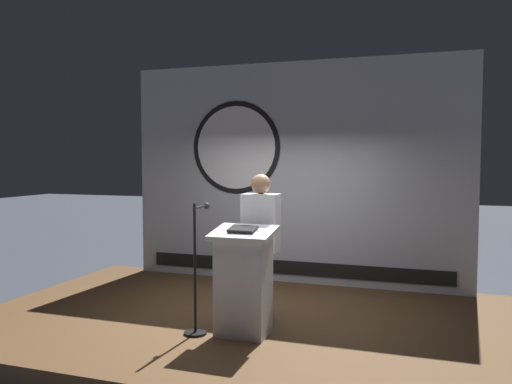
# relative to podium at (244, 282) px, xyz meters

# --- Properties ---
(ground_plane) EXTENTS (40.00, 40.00, 0.00)m
(ground_plane) POSITION_rel_podium_xyz_m (-0.10, 0.57, -0.86)
(ground_plane) COLOR #383D47
(stage_platform) EXTENTS (6.40, 4.00, 0.30)m
(stage_platform) POSITION_rel_podium_xyz_m (-0.10, 0.57, -0.71)
(stage_platform) COLOR brown
(stage_platform) RESTS_ON ground
(banner_display) EXTENTS (5.03, 0.12, 3.23)m
(banner_display) POSITION_rel_podium_xyz_m (-0.13, 2.42, 1.05)
(banner_display) COLOR #B2B7C1
(banner_display) RESTS_ON stage_platform
(podium) EXTENTS (0.64, 0.50, 1.14)m
(podium) POSITION_rel_podium_xyz_m (0.00, 0.00, 0.00)
(podium) COLOR silver
(podium) RESTS_ON stage_platform
(speaker_person) EXTENTS (0.40, 0.26, 1.66)m
(speaker_person) POSITION_rel_podium_xyz_m (0.03, 0.48, 0.29)
(speaker_person) COLOR black
(speaker_person) RESTS_ON stage_platform
(microphone_stand) EXTENTS (0.24, 0.46, 1.37)m
(microphone_stand) POSITION_rel_podium_xyz_m (-0.48, -0.11, -0.09)
(microphone_stand) COLOR black
(microphone_stand) RESTS_ON stage_platform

